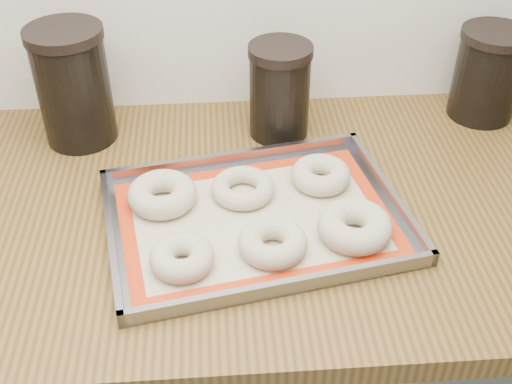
{
  "coord_description": "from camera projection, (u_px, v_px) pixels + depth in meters",
  "views": [
    {
      "loc": [
        -0.16,
        0.85,
        1.56
      ],
      "look_at": [
        -0.11,
        1.62,
        0.96
      ],
      "focal_mm": 45.0,
      "sensor_mm": 36.0,
      "label": 1
    }
  ],
  "objects": [
    {
      "name": "canister_mid",
      "position": [
        280.0,
        91.0,
        1.17
      ],
      "size": [
        0.12,
        0.12,
        0.18
      ],
      "color": "black",
      "rests_on": "countertop"
    },
    {
      "name": "bagel_back_mid",
      "position": [
        243.0,
        188.0,
        1.05
      ],
      "size": [
        0.14,
        0.14,
        0.03
      ],
      "primitive_type": "torus",
      "rotation": [
        0.0,
        0.0,
        0.43
      ],
      "color": "beige",
      "rests_on": "baking_mat"
    },
    {
      "name": "baking_tray",
      "position": [
        256.0,
        218.0,
        1.01
      ],
      "size": [
        0.51,
        0.41,
        0.03
      ],
      "rotation": [
        0.0,
        0.0,
        0.18
      ],
      "color": "gray",
      "rests_on": "countertop"
    },
    {
      "name": "bagel_front_mid",
      "position": [
        273.0,
        243.0,
        0.94
      ],
      "size": [
        0.1,
        0.1,
        0.04
      ],
      "primitive_type": "torus",
      "rotation": [
        0.0,
        0.0,
        0.0
      ],
      "color": "beige",
      "rests_on": "baking_mat"
    },
    {
      "name": "bagel_back_right",
      "position": [
        321.0,
        175.0,
        1.08
      ],
      "size": [
        0.14,
        0.14,
        0.04
      ],
      "primitive_type": "torus",
      "rotation": [
        0.0,
        0.0,
        0.51
      ],
      "color": "beige",
      "rests_on": "baking_mat"
    },
    {
      "name": "cabinet",
      "position": [
        304.0,
        371.0,
        1.35
      ],
      "size": [
        3.0,
        0.65,
        0.86
      ],
      "primitive_type": "cube",
      "color": "#60695C",
      "rests_on": "floor"
    },
    {
      "name": "canister_left",
      "position": [
        73.0,
        85.0,
        1.14
      ],
      "size": [
        0.14,
        0.14,
        0.22
      ],
      "color": "black",
      "rests_on": "countertop"
    },
    {
      "name": "bagel_front_left",
      "position": [
        182.0,
        257.0,
        0.92
      ],
      "size": [
        0.12,
        0.12,
        0.04
      ],
      "primitive_type": "torus",
      "rotation": [
        0.0,
        0.0,
        0.27
      ],
      "color": "beige",
      "rests_on": "baking_mat"
    },
    {
      "name": "canister_right",
      "position": [
        488.0,
        74.0,
        1.22
      ],
      "size": [
        0.13,
        0.13,
        0.18
      ],
      "color": "black",
      "rests_on": "countertop"
    },
    {
      "name": "bagel_back_left",
      "position": [
        162.0,
        194.0,
        1.03
      ],
      "size": [
        0.14,
        0.14,
        0.04
      ],
      "primitive_type": "torus",
      "rotation": [
        0.0,
        0.0,
        0.28
      ],
      "color": "beige",
      "rests_on": "baking_mat"
    },
    {
      "name": "countertop",
      "position": [
        317.0,
        207.0,
        1.08
      ],
      "size": [
        3.06,
        0.68,
        0.04
      ],
      "primitive_type": "cube",
      "color": "brown",
      "rests_on": "cabinet"
    },
    {
      "name": "bagel_front_right",
      "position": [
        355.0,
        226.0,
        0.97
      ],
      "size": [
        0.13,
        0.13,
        0.04
      ],
      "primitive_type": "torus",
      "rotation": [
        0.0,
        0.0,
        0.17
      ],
      "color": "beige",
      "rests_on": "baking_mat"
    },
    {
      "name": "baking_mat",
      "position": [
        256.0,
        219.0,
        1.01
      ],
      "size": [
        0.47,
        0.36,
        0.0
      ],
      "rotation": [
        0.0,
        0.0,
        0.18
      ],
      "color": "#C6B793",
      "rests_on": "baking_tray"
    }
  ]
}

